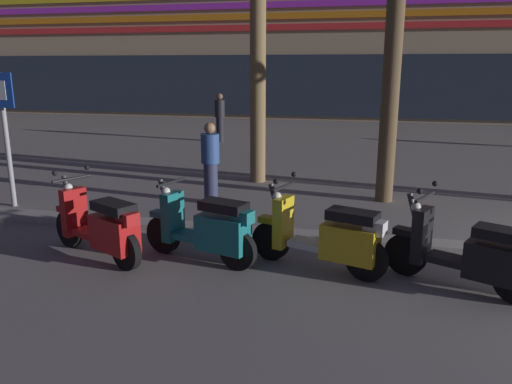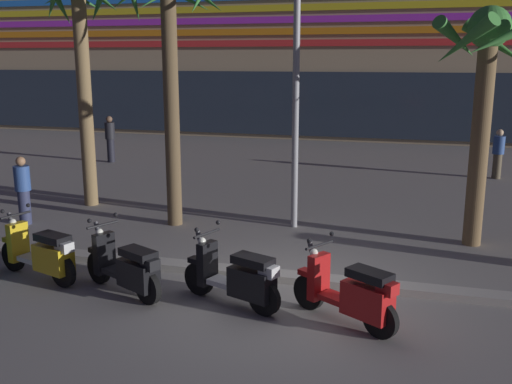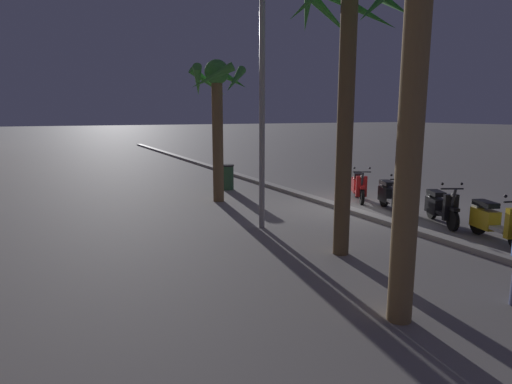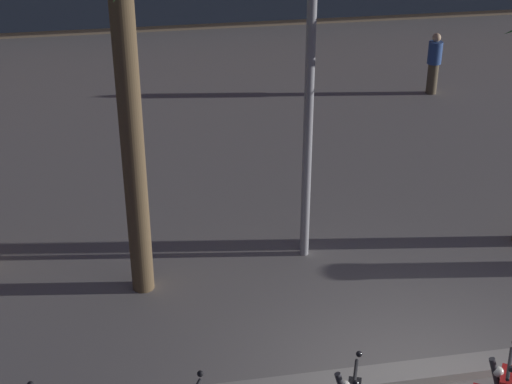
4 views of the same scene
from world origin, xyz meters
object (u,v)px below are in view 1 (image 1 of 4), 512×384
scooter_red_lead_nearest (101,227)px  pedestrian_strolling_near_curb (220,116)px  scooter_teal_mid_rear (207,229)px  scooter_yellow_second_in_line (328,237)px  pedestrian_by_palm_tree (210,162)px  crossing_sign (4,124)px  scooter_black_mid_front (472,255)px

scooter_red_lead_nearest → pedestrian_strolling_near_curb: (-1.66, 10.70, 0.39)m
pedestrian_strolling_near_curb → scooter_teal_mid_rear: bearing=-73.8°
scooter_yellow_second_in_line → pedestrian_by_palm_tree: pedestrian_by_palm_tree is taller
scooter_yellow_second_in_line → crossing_sign: size_ratio=0.74×
pedestrian_by_palm_tree → scooter_yellow_second_in_line: bearing=-49.0°
crossing_sign → scooter_red_lead_nearest: bearing=-34.2°
scooter_teal_mid_rear → crossing_sign: (-4.35, 1.79, 1.04)m
crossing_sign → pedestrian_strolling_near_curb: (1.31, 8.68, -0.66)m
scooter_yellow_second_in_line → scooter_black_mid_front: (1.64, -0.19, -0.01)m
scooter_yellow_second_in_line → pedestrian_strolling_near_curb: bearing=113.8°
scooter_teal_mid_rear → scooter_black_mid_front: size_ratio=1.02×
crossing_sign → scooter_teal_mid_rear: bearing=-22.3°
scooter_red_lead_nearest → crossing_sign: bearing=145.8°
scooter_yellow_second_in_line → pedestrian_by_palm_tree: 3.73m
scooter_black_mid_front → crossing_sign: crossing_sign is taller
scooter_red_lead_nearest → pedestrian_by_palm_tree: size_ratio=1.12×
crossing_sign → scooter_black_mid_front: bearing=-14.3°
pedestrian_by_palm_tree → pedestrian_strolling_near_curb: pedestrian_strolling_near_curb is taller
crossing_sign → pedestrian_by_palm_tree: bearing=17.2°
pedestrian_strolling_near_curb → scooter_black_mid_front: bearing=-59.5°
scooter_teal_mid_rear → scooter_yellow_second_in_line: bearing=2.0°
scooter_yellow_second_in_line → scooter_red_lead_nearest: bearing=-174.4°
scooter_red_lead_nearest → scooter_teal_mid_rear: (1.38, 0.23, 0.00)m
scooter_black_mid_front → pedestrian_by_palm_tree: bearing=143.7°
scooter_red_lead_nearest → scooter_teal_mid_rear: 1.40m
scooter_red_lead_nearest → scooter_yellow_second_in_line: size_ratio=0.95×
scooter_teal_mid_rear → scooter_yellow_second_in_line: size_ratio=0.95×
scooter_black_mid_front → crossing_sign: 7.86m
scooter_yellow_second_in_line → scooter_black_mid_front: same height
scooter_red_lead_nearest → pedestrian_by_palm_tree: bearing=80.9°
scooter_yellow_second_in_line → pedestrian_by_palm_tree: (-2.44, 2.80, 0.33)m
scooter_yellow_second_in_line → crossing_sign: bearing=163.7°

